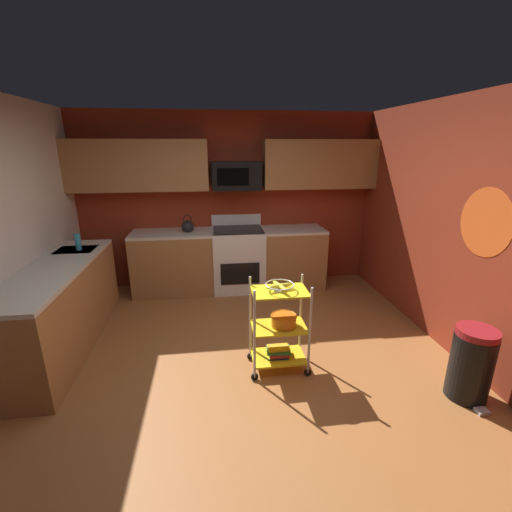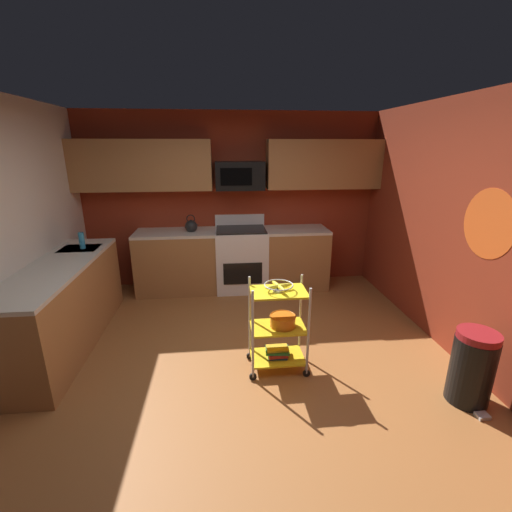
% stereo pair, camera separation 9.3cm
% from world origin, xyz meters
% --- Properties ---
extents(floor, '(4.40, 4.80, 0.04)m').
position_xyz_m(floor, '(0.00, 0.00, -0.02)').
color(floor, '#995B2D').
rests_on(floor, ground).
extents(wall_back, '(4.52, 0.06, 2.60)m').
position_xyz_m(wall_back, '(0.00, 2.43, 1.30)').
color(wall_back, maroon).
rests_on(wall_back, ground).
extents(wall_right, '(0.06, 4.80, 2.60)m').
position_xyz_m(wall_right, '(2.23, 0.00, 1.30)').
color(wall_right, maroon).
rests_on(wall_right, ground).
extents(wall_flower_decal, '(0.00, 0.63, 0.63)m').
position_xyz_m(wall_flower_decal, '(2.20, -0.12, 1.45)').
color(wall_flower_decal, '#E5591E').
extents(counter_run, '(3.63, 2.79, 0.92)m').
position_xyz_m(counter_run, '(-0.83, 1.49, 0.46)').
color(counter_run, '#9E6B3D').
rests_on(counter_run, ground).
extents(oven_range, '(0.76, 0.65, 1.10)m').
position_xyz_m(oven_range, '(0.12, 2.10, 0.48)').
color(oven_range, white).
rests_on(oven_range, ground).
extents(upper_cabinets, '(4.40, 0.33, 0.70)m').
position_xyz_m(upper_cabinets, '(-0.03, 2.23, 1.85)').
color(upper_cabinets, '#9E6B3D').
extents(microwave, '(0.70, 0.39, 0.40)m').
position_xyz_m(microwave, '(0.12, 2.21, 1.70)').
color(microwave, black).
extents(rolling_cart, '(0.59, 0.36, 0.91)m').
position_xyz_m(rolling_cart, '(0.34, 0.01, 0.45)').
color(rolling_cart, silver).
rests_on(rolling_cart, ground).
extents(fruit_bowl, '(0.27, 0.27, 0.07)m').
position_xyz_m(fruit_bowl, '(0.34, 0.01, 0.88)').
color(fruit_bowl, silver).
rests_on(fruit_bowl, rolling_cart).
extents(mixing_bowl_large, '(0.25, 0.25, 0.11)m').
position_xyz_m(mixing_bowl_large, '(0.39, 0.01, 0.52)').
color(mixing_bowl_large, orange).
rests_on(mixing_bowl_large, rolling_cart).
extents(book_stack, '(0.24, 0.19, 0.10)m').
position_xyz_m(book_stack, '(0.34, 0.01, 0.18)').
color(book_stack, '#1E4C8C').
rests_on(book_stack, rolling_cart).
extents(kettle, '(0.21, 0.18, 0.26)m').
position_xyz_m(kettle, '(-0.60, 2.10, 1.00)').
color(kettle, black).
rests_on(kettle, counter_run).
extents(dish_soap_bottle, '(0.06, 0.06, 0.20)m').
position_xyz_m(dish_soap_bottle, '(-1.85, 1.33, 1.02)').
color(dish_soap_bottle, '#2D8CBF').
rests_on(dish_soap_bottle, counter_run).
extents(trash_can, '(0.34, 0.42, 0.66)m').
position_xyz_m(trash_can, '(1.90, -0.62, 0.33)').
color(trash_can, black).
rests_on(trash_can, ground).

